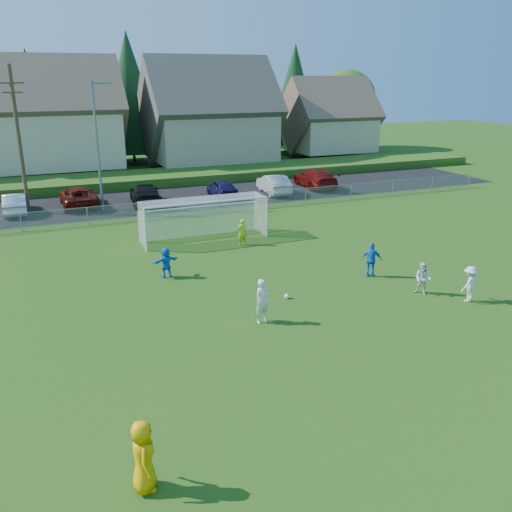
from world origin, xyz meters
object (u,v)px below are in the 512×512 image
object	(u,v)px
car_g	(315,178)
soccer_goal	(203,212)
player_blue_a	(371,260)
goalkeeper	(242,232)
car_c	(78,197)
soccer_ball	(287,296)
car_b	(15,203)
player_white_b	(423,279)
referee	(143,456)
player_white_c	(470,284)
car_d	(145,194)
car_f	(274,184)
car_e	(222,188)
player_white_a	(262,301)

from	to	relation	value
car_g	soccer_goal	size ratio (longest dim) A/B	0.76
player_blue_a	goalkeeper	xyz separation A→B (m)	(-3.87, 7.22, -0.09)
player_blue_a	car_c	world-z (taller)	player_blue_a
goalkeeper	car_c	size ratio (longest dim) A/B	0.28
soccer_ball	car_b	distance (m)	23.94
player_white_b	soccer_ball	bearing A→B (deg)	-139.81
car_b	car_c	size ratio (longest dim) A/B	0.81
referee	player_white_c	world-z (taller)	referee
car_g	goalkeeper	bearing A→B (deg)	52.45
car_b	goalkeeper	bearing A→B (deg)	132.38
car_b	car_d	world-z (taller)	car_d
player_blue_a	goalkeeper	bearing A→B (deg)	-28.91
referee	car_f	bearing A→B (deg)	-23.64
player_white_c	car_e	size ratio (longest dim) A/B	0.39
car_g	car_d	bearing A→B (deg)	6.99
player_white_b	car_e	distance (m)	22.79
soccer_goal	car_b	bearing A→B (deg)	132.80
player_blue_a	soccer_goal	size ratio (longest dim) A/B	0.23
referee	player_blue_a	bearing A→B (deg)	-46.60
player_white_a	soccer_ball	bearing A→B (deg)	27.70
car_g	player_blue_a	bearing A→B (deg)	73.14
player_white_a	goalkeeper	bearing A→B (deg)	58.55
soccer_goal	player_white_c	bearing A→B (deg)	-60.11
soccer_ball	player_white_a	size ratio (longest dim) A/B	0.12
soccer_ball	player_white_c	xyz separation A→B (m)	(7.12, -3.28, 0.68)
referee	car_b	world-z (taller)	referee
car_b	car_d	xyz separation A→B (m)	(9.08, -0.61, 0.04)
player_blue_a	car_b	bearing A→B (deg)	-19.18
player_white_b	goalkeeper	bearing A→B (deg)	173.29
car_g	soccer_goal	bearing A→B (deg)	43.98
goalkeeper	car_f	size ratio (longest dim) A/B	0.32
soccer_ball	car_b	size ratio (longest dim) A/B	0.05
car_b	car_f	world-z (taller)	car_f
player_white_b	car_d	size ratio (longest dim) A/B	0.28
car_f	car_g	distance (m)	4.44
car_b	car_g	bearing A→B (deg)	179.84
player_white_c	car_f	xyz separation A→B (m)	(1.59, 23.64, -0.01)
player_white_b	player_white_c	xyz separation A→B (m)	(1.36, -1.39, 0.05)
soccer_ball	player_blue_a	xyz separation A→B (m)	(4.97, 0.92, 0.74)
player_blue_a	car_d	xyz separation A→B (m)	(-6.81, 19.77, -0.09)
player_white_c	soccer_ball	bearing A→B (deg)	-40.75
soccer_goal	player_white_b	bearing A→B (deg)	-62.15
goalkeeper	car_b	distance (m)	17.82
player_blue_a	referee	bearing A→B (deg)	70.12
goalkeeper	car_g	xyz separation A→B (m)	(11.97, 13.11, 0.06)
goalkeeper	soccer_goal	size ratio (longest dim) A/B	0.20
soccer_ball	car_g	bearing A→B (deg)	58.42
car_b	car_e	bearing A→B (deg)	178.35
player_blue_a	car_g	distance (m)	21.88
player_white_b	car_g	size ratio (longest dim) A/B	0.26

